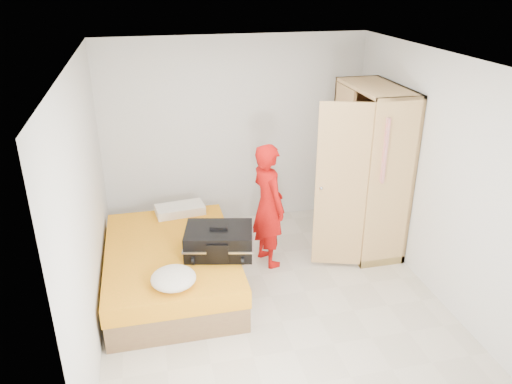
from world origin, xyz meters
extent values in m
plane|color=beige|center=(0.00, 0.00, 0.00)|extent=(4.00, 4.00, 0.00)
plane|color=white|center=(0.00, 0.00, 2.60)|extent=(4.00, 4.00, 0.00)
cube|color=white|center=(0.00, 2.00, 1.30)|extent=(3.60, 0.02, 2.60)
cube|color=white|center=(0.00, -2.00, 1.30)|extent=(3.60, 0.02, 2.60)
cube|color=white|center=(-1.80, 0.00, 1.30)|extent=(0.02, 4.00, 2.60)
cube|color=white|center=(1.80, 0.00, 1.30)|extent=(0.02, 4.00, 2.60)
cube|color=brown|center=(-1.05, 0.45, 0.15)|extent=(1.40, 2.00, 0.30)
cube|color=orange|center=(-1.05, 0.45, 0.40)|extent=(1.42, 2.02, 0.20)
cube|color=#E5B76F|center=(1.77, 0.90, 1.05)|extent=(0.04, 1.20, 2.10)
cube|color=#E5B76F|center=(1.50, 0.32, 1.05)|extent=(0.58, 0.04, 2.10)
cube|color=#E5B76F|center=(1.50, 1.48, 1.05)|extent=(0.58, 0.04, 2.10)
cube|color=#E5B76F|center=(1.50, 0.90, 2.08)|extent=(0.58, 1.20, 0.04)
cube|color=tan|center=(1.50, 0.90, 0.05)|extent=(0.58, 1.20, 0.10)
cube|color=#E5B76F|center=(1.23, 1.20, 1.05)|extent=(0.04, 0.59, 2.00)
cube|color=#E5B76F|center=(0.93, 0.43, 1.05)|extent=(0.57, 0.22, 2.00)
cylinder|color=#B2B2B7|center=(1.50, 0.90, 1.92)|extent=(0.02, 1.10, 0.02)
imported|color=red|center=(0.15, 0.74, 0.77)|extent=(0.51, 0.64, 1.54)
cube|color=black|center=(-0.53, 0.25, 0.64)|extent=(0.81, 0.66, 0.29)
cube|color=black|center=(-0.53, 0.25, 0.80)|extent=(0.19, 0.09, 0.03)
ellipsoid|color=white|center=(-1.06, -0.28, 0.58)|extent=(0.44, 0.44, 0.17)
cube|color=white|center=(-0.86, 1.30, 0.55)|extent=(0.63, 0.38, 0.11)
camera|label=1|loc=(-1.19, -4.46, 3.33)|focal=35.00mm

